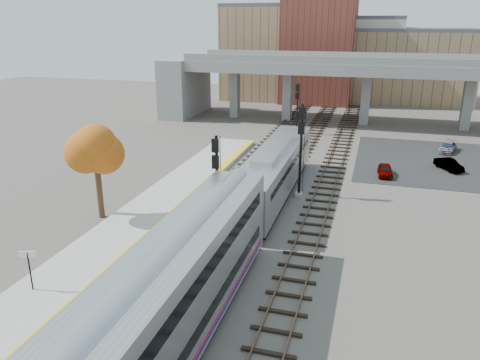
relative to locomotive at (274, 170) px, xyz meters
The scene contains 17 objects.
ground 13.75m from the locomotive, 94.23° to the right, with size 160.00×160.00×0.00m, color #47423D.
platform 15.98m from the locomotive, 121.38° to the right, with size 4.50×60.00×0.35m, color #9E9E99.
yellow_strip 15.07m from the locomotive, 115.15° to the right, with size 0.70×60.00×0.01m, color yellow.
tracks 2.43m from the locomotive, 93.72° to the right, with size 10.70×95.00×0.25m.
overpass 31.91m from the locomotive, 82.89° to the left, with size 54.00×12.00×9.50m.
buildings_far 53.34m from the locomotive, 89.72° to the left, with size 43.00×21.00×20.60m.
parking_lot 19.59m from the locomotive, 48.07° to the left, with size 14.00×18.00×0.04m, color black.
locomotive is the anchor object (origin of this frame).
coach 22.61m from the locomotive, 90.00° to the right, with size 3.03×25.00×5.00m.
signal_mast_near 8.73m from the locomotive, 104.04° to the right, with size 0.60×0.64×6.97m.
signal_mast_mid 2.66m from the locomotive, 15.06° to the left, with size 0.60×0.64×7.72m.
signal_mast_far 22.92m from the locomotive, 95.26° to the left, with size 0.60×0.64×6.49m.
station_sign 20.37m from the locomotive, 116.75° to the right, with size 0.86×0.35×2.27m.
tree 14.27m from the locomotive, 145.20° to the right, with size 3.60×3.60×7.51m.
car_a 12.17m from the locomotive, 42.30° to the left, with size 1.28×3.18×1.08m, color #99999E.
car_b 19.03m from the locomotive, 38.20° to the left, with size 1.15×3.31×1.09m, color #99999E.
car_c 24.46m from the locomotive, 50.33° to the left, with size 1.49×3.67×1.07m, color #99999E.
Camera 1 is at (8.58, -22.38, 14.02)m, focal length 35.00 mm.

